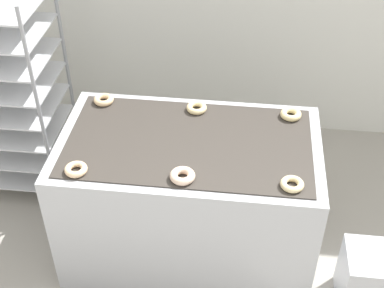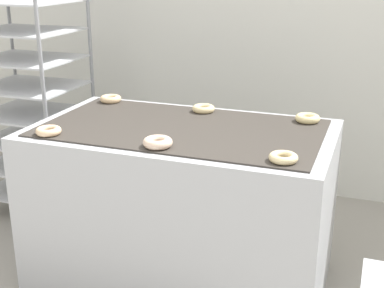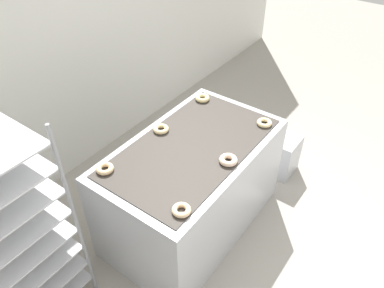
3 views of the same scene
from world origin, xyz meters
name	(u,v)px [view 3 (image 3 of 3)]	position (x,y,z in m)	size (l,w,h in m)	color
ground_plane	(260,261)	(0.00, 0.00, 0.00)	(14.00, 14.00, 0.00)	#9E998E
wall_back	(54,34)	(0.00, 2.12, 1.40)	(8.00, 0.05, 2.80)	silver
fryer_machine	(192,187)	(0.00, 0.69, 0.44)	(1.50, 0.88, 0.87)	#B7BABF
baking_rack_cart	(5,233)	(-1.27, 1.18, 0.79)	(0.66, 0.59, 1.55)	gray
glaze_bin	(281,154)	(1.09, 0.37, 0.20)	(0.31, 0.30, 0.41)	#B7BABF
donut_near_left	(181,210)	(-0.56, 0.36, 0.89)	(0.12, 0.12, 0.04)	beige
donut_near_center	(228,160)	(0.01, 0.37, 0.90)	(0.13, 0.13, 0.04)	beige
donut_near_right	(264,123)	(0.57, 0.38, 0.89)	(0.12, 0.12, 0.03)	beige
donut_far_left	(105,169)	(-0.57, 1.02, 0.89)	(0.12, 0.12, 0.04)	beige
donut_far_center	(161,129)	(0.01, 1.00, 0.89)	(0.12, 0.12, 0.04)	beige
donut_far_right	(202,98)	(0.58, 1.00, 0.89)	(0.13, 0.13, 0.04)	beige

